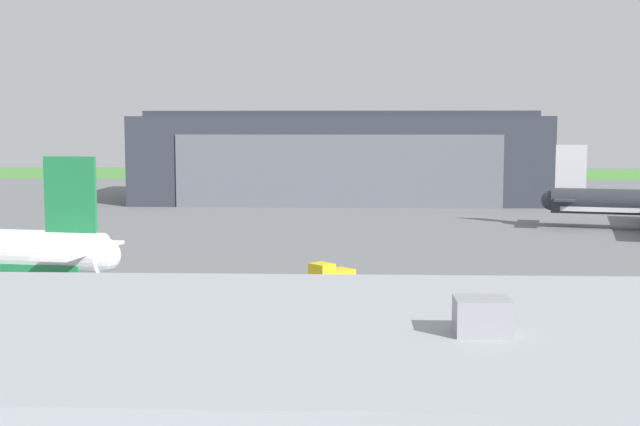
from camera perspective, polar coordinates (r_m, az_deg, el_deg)
name	(u,v)px	position (r m, az deg, el deg)	size (l,w,h in m)	color
ground_plane	(239,286)	(80.38, -5.47, -4.89)	(440.00, 440.00, 0.00)	slate
grass_field_strip	(319,173)	(264.01, -0.03, 2.67)	(440.00, 56.00, 0.08)	#498B3A
maintenance_hangar	(340,158)	(172.01, 1.36, 3.73)	(78.20, 35.56, 17.81)	#2D333D
ops_van	(330,275)	(79.44, 0.68, -4.18)	(4.45, 4.44, 2.32)	yellow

